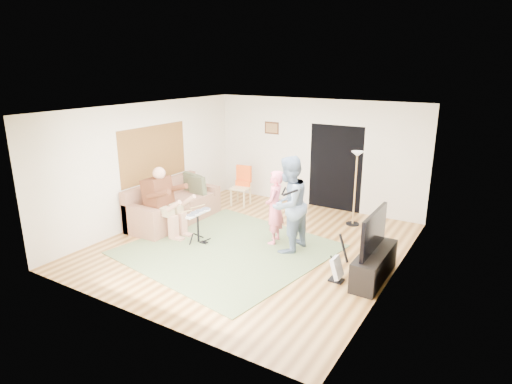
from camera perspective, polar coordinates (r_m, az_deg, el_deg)
floor at (r=8.66m, az=-0.55°, el=-7.06°), size 6.00×6.00×0.00m
walls at (r=8.21m, az=-0.58°, el=1.61°), size 5.50×6.00×2.70m
ceiling at (r=7.97m, az=-0.61°, el=11.03°), size 6.00×6.00×0.00m
window_blinds at (r=10.00m, az=-13.47°, el=5.04°), size 0.00×2.05×2.05m
doorway at (r=10.66m, az=10.54°, el=3.15°), size 2.10×0.00×2.10m
picture_frame at (r=11.25m, az=2.12°, el=8.53°), size 0.42×0.03×0.32m
area_rug at (r=8.46m, az=-3.72°, el=-7.62°), size 3.96×3.92×0.02m
sofa at (r=10.01m, az=-11.20°, el=-2.17°), size 0.94×2.29×0.93m
drummer at (r=9.19m, az=-11.96°, el=-2.21°), size 0.95×0.53×1.45m
drum_kit at (r=8.75m, az=-7.73°, el=-4.87°), size 0.37×0.66×0.68m
singer at (r=8.51m, az=2.48°, el=-2.07°), size 0.49×0.62×1.50m
microphone at (r=8.31m, az=3.72°, el=0.12°), size 0.06×0.06×0.24m
guitarist at (r=8.12m, az=4.34°, el=-1.68°), size 0.79×0.97×1.87m
guitar_held at (r=7.94m, az=5.68°, el=0.39°), size 0.21×0.61×0.26m
guitar_spare at (r=7.32m, az=10.80°, el=-9.89°), size 0.31×0.28×0.85m
torchiere_lamp at (r=9.63m, az=13.18°, el=2.21°), size 0.30×0.30×1.68m
dining_chair at (r=10.98m, az=-1.94°, el=0.09°), size 0.48×0.50×1.01m
tv_cabinet at (r=7.53m, az=15.47°, el=-9.37°), size 0.40×1.40×0.50m
television at (r=7.31m, az=15.45°, el=-5.05°), size 0.06×1.21×0.68m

